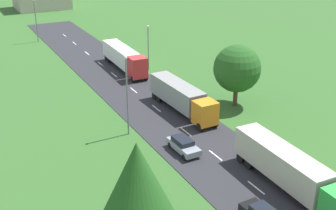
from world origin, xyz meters
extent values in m
cube|color=#2B2B30|center=(0.00, 24.50, 0.03)|extent=(10.00, 140.00, 0.06)
cube|color=white|center=(0.00, 17.09, 0.07)|extent=(0.16, 2.40, 0.01)
cube|color=white|center=(0.00, 23.79, 0.07)|extent=(0.16, 2.40, 0.01)
cube|color=white|center=(0.00, 29.94, 0.07)|extent=(0.16, 2.40, 0.01)
cube|color=white|center=(0.00, 37.59, 0.07)|extent=(0.16, 2.40, 0.01)
cube|color=white|center=(0.00, 44.96, 0.07)|extent=(0.16, 2.40, 0.01)
cube|color=white|center=(0.00, 52.60, 0.07)|extent=(0.16, 2.40, 0.01)
cube|color=white|center=(0.00, 58.97, 0.07)|extent=(0.16, 2.40, 0.01)
cube|color=white|center=(0.00, 66.12, 0.07)|extent=(0.16, 2.40, 0.01)
cube|color=white|center=(0.00, 73.89, 0.07)|extent=(0.16, 2.40, 0.01)
cube|color=white|center=(0.00, 80.96, 0.07)|extent=(0.16, 2.40, 0.01)
cube|color=beige|center=(2.40, 16.81, 2.24)|extent=(2.79, 11.19, 2.75)
cube|color=black|center=(2.40, 16.81, 0.66)|extent=(1.17, 10.59, 0.24)
cylinder|color=black|center=(3.54, 20.12, 0.56)|extent=(0.38, 1.01, 1.00)
cylinder|color=black|center=(1.44, 20.17, 0.56)|extent=(0.38, 1.01, 1.00)
cylinder|color=black|center=(3.57, 21.45, 0.56)|extent=(0.38, 1.01, 1.00)
cylinder|color=black|center=(1.47, 21.51, 0.56)|extent=(0.38, 1.01, 1.00)
cube|color=orange|center=(2.56, 30.02, 1.93)|extent=(2.50, 2.35, 2.73)
cube|color=black|center=(2.59, 28.93, 2.42)|extent=(2.10, 0.15, 1.20)
cube|color=gray|center=(2.39, 36.49, 2.18)|extent=(2.75, 10.02, 2.64)
cube|color=black|center=(2.39, 36.49, 0.66)|extent=(1.14, 9.49, 0.24)
cylinder|color=black|center=(3.62, 29.47, 0.56)|extent=(0.38, 1.01, 1.00)
cylinder|color=black|center=(1.53, 29.42, 0.56)|extent=(0.38, 1.01, 1.00)
cylinder|color=black|center=(3.37, 39.51, 0.56)|extent=(0.38, 1.01, 1.00)
cylinder|color=black|center=(1.27, 39.46, 0.56)|extent=(0.38, 1.01, 1.00)
cylinder|color=black|center=(3.34, 40.71, 0.56)|extent=(0.38, 1.01, 1.00)
cylinder|color=black|center=(1.24, 40.65, 0.56)|extent=(0.38, 1.01, 1.00)
cube|color=red|center=(2.32, 48.66, 2.10)|extent=(2.51, 2.57, 3.08)
cube|color=black|center=(2.28, 47.47, 2.65)|extent=(2.10, 0.16, 1.36)
cube|color=white|center=(2.51, 55.71, 2.16)|extent=(2.80, 10.96, 2.60)
cube|color=black|center=(2.51, 55.71, 0.66)|extent=(1.18, 10.38, 0.24)
cylinder|color=black|center=(3.35, 48.00, 0.56)|extent=(0.38, 1.01, 1.00)
cylinder|color=black|center=(1.25, 48.06, 0.56)|extent=(0.38, 1.01, 1.00)
cylinder|color=black|center=(3.65, 58.95, 0.56)|extent=(0.38, 1.01, 1.00)
cylinder|color=black|center=(1.55, 59.00, 0.56)|extent=(0.38, 1.01, 1.00)
cylinder|color=black|center=(3.68, 60.25, 0.56)|extent=(0.38, 1.01, 1.00)
cylinder|color=black|center=(1.58, 60.31, 0.56)|extent=(0.38, 1.01, 1.00)
cylinder|color=black|center=(-2.04, 14.18, 0.38)|extent=(0.24, 0.65, 0.64)
cube|color=#8C939E|center=(-2.56, 26.00, 0.71)|extent=(1.89, 4.38, 0.65)
cube|color=black|center=(-2.56, 26.22, 1.29)|extent=(1.56, 2.46, 0.52)
cylinder|color=black|center=(-1.73, 24.54, 0.38)|extent=(0.23, 0.64, 0.64)
cylinder|color=black|center=(-3.32, 24.51, 0.38)|extent=(0.23, 0.64, 0.64)
cylinder|color=black|center=(-1.80, 27.49, 0.38)|extent=(0.23, 0.64, 0.64)
cylinder|color=black|center=(-3.38, 27.46, 0.38)|extent=(0.23, 0.64, 0.64)
cylinder|color=slate|center=(-5.99, 32.63, 4.46)|extent=(0.18, 0.18, 8.91)
sphere|color=silver|center=(-5.99, 32.63, 9.03)|extent=(0.36, 0.36, 0.36)
cylinder|color=slate|center=(5.84, 52.28, 3.51)|extent=(0.18, 0.18, 7.03)
sphere|color=silver|center=(5.84, 52.28, 7.15)|extent=(0.36, 0.36, 0.36)
cylinder|color=slate|center=(-5.96, 78.58, 4.04)|extent=(0.18, 0.18, 8.07)
sphere|color=silver|center=(-5.96, 78.58, 8.19)|extent=(0.36, 0.36, 0.36)
cylinder|color=#513823|center=(9.71, 33.97, 1.37)|extent=(0.58, 0.58, 2.75)
sphere|color=#23561E|center=(9.71, 33.97, 5.03)|extent=(6.09, 6.09, 6.09)
cone|color=#23561E|center=(-12.82, 14.43, 5.95)|extent=(5.69, 5.69, 6.26)
camera|label=1|loc=(-22.91, -9.35, 22.66)|focal=47.27mm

